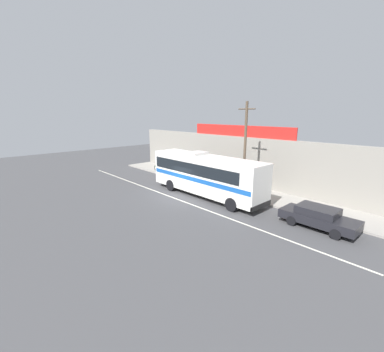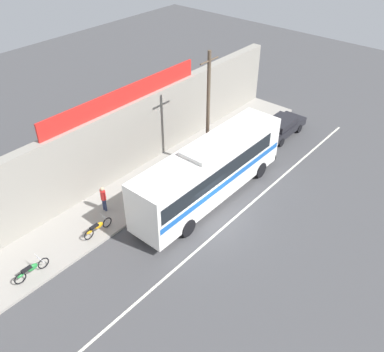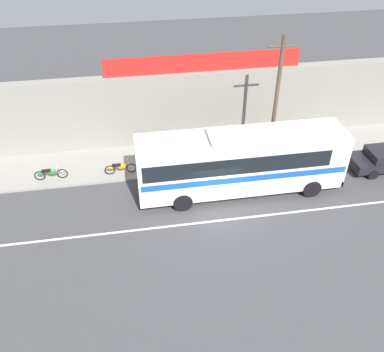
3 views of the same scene
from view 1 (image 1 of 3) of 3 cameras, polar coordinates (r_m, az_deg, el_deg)
ground_plane at (r=22.89m, az=-2.60°, el=-4.36°), size 70.00×70.00×0.00m
sidewalk_slab at (r=26.38m, az=6.03°, el=-1.82°), size 30.00×3.60×0.14m
storefront_facade at (r=27.50m, az=9.11°, el=3.70°), size 30.00×0.70×4.80m
storefront_billboard at (r=26.81m, az=10.32°, el=9.75°), size 12.02×0.12×1.10m
road_center_stripe at (r=22.41m, az=-4.17°, el=-4.78°), size 30.00×0.14×0.01m
intercity_bus at (r=22.28m, az=2.83°, el=0.65°), size 11.27×2.60×3.78m
parked_car at (r=18.29m, az=26.02°, el=-8.07°), size 4.56×1.90×1.37m
utility_pole at (r=21.96m, az=11.57°, el=5.88°), size 1.60×0.22×7.87m
motorcycle_green at (r=32.10m, az=-7.37°, el=1.85°), size 1.89×0.56×0.94m
motorcycle_blue at (r=28.95m, az=-2.89°, el=0.64°), size 1.88×0.56×0.94m
pedestrian_far_left at (r=28.53m, az=0.94°, el=1.57°), size 0.30×0.48×1.65m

